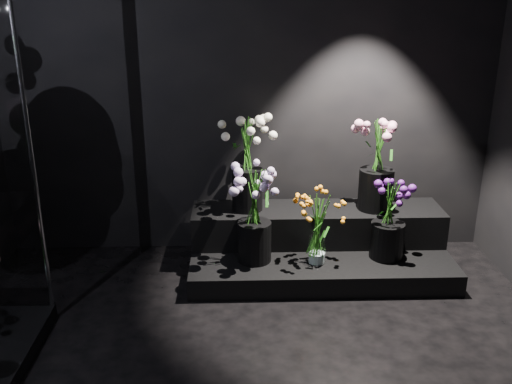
{
  "coord_description": "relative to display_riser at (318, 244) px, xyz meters",
  "views": [
    {
      "loc": [
        -0.07,
        -2.54,
        2.13
      ],
      "look_at": [
        0.04,
        1.2,
        0.78
      ],
      "focal_mm": 40.0,
      "sensor_mm": 36.0,
      "label": 1
    }
  ],
  "objects": [
    {
      "name": "wall_back",
      "position": [
        -0.56,
        0.4,
        1.21
      ],
      "size": [
        4.0,
        0.0,
        4.0
      ],
      "primitive_type": "plane",
      "rotation": [
        1.57,
        0.0,
        0.0
      ],
      "color": "black",
      "rests_on": "floor"
    },
    {
      "name": "display_riser",
      "position": [
        0.0,
        0.0,
        0.0
      ],
      "size": [
        2.02,
        0.9,
        0.45
      ],
      "color": "black",
      "rests_on": "floor"
    },
    {
      "name": "bouquet_orange_bells",
      "position": [
        -0.05,
        -0.28,
        0.26
      ],
      "size": [
        0.28,
        0.28,
        0.54
      ],
      "rotation": [
        0.0,
        0.0,
        0.1
      ],
      "color": "white",
      "rests_on": "display_riser"
    },
    {
      "name": "bouquet_lilac",
      "position": [
        -0.52,
        -0.23,
        0.39
      ],
      "size": [
        0.35,
        0.35,
        0.72
      ],
      "rotation": [
        0.0,
        0.0,
        -0.02
      ],
      "color": "black",
      "rests_on": "display_riser"
    },
    {
      "name": "bouquet_purple",
      "position": [
        0.49,
        -0.21,
        0.3
      ],
      "size": [
        0.4,
        0.4,
        0.59
      ],
      "rotation": [
        0.0,
        0.0,
        -0.43
      ],
      "color": "black",
      "rests_on": "display_riser"
    },
    {
      "name": "bouquet_cream_roses",
      "position": [
        -0.57,
        0.12,
        0.7
      ],
      "size": [
        0.42,
        0.42,
        0.75
      ],
      "rotation": [
        0.0,
        0.0,
        0.14
      ],
      "color": "black",
      "rests_on": "display_riser"
    },
    {
      "name": "bouquet_pink_roses",
      "position": [
        0.46,
        0.1,
        0.67
      ],
      "size": [
        0.47,
        0.47,
        0.74
      ],
      "rotation": [
        0.0,
        0.0,
        0.32
      ],
      "color": "black",
      "rests_on": "display_riser"
    }
  ]
}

